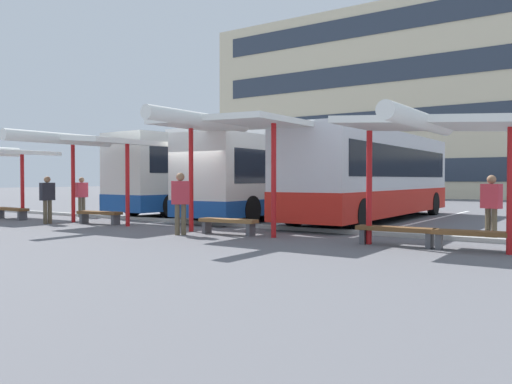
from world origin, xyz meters
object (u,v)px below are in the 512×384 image
at_px(bench_5, 477,236).
at_px(bench_4, 396,231).
at_px(bench_1, 11,211).
at_px(waiting_passenger_3, 491,203).
at_px(waiting_shelter_3, 432,126).
at_px(waiting_passenger_2, 82,194).
at_px(bench_2, 99,215).
at_px(coach_bus_1, 284,177).
at_px(coach_bus_2, 374,177).
at_px(waiting_passenger_1, 47,196).
at_px(coach_bus_0, 215,175).
at_px(bench_3, 228,223).
at_px(waiting_shelter_2, 224,125).
at_px(waiting_shelter_1, 92,142).
at_px(waiting_passenger_0, 180,199).

bearing_deg(bench_5, bench_4, -178.38).
relative_size(bench_1, waiting_passenger_3, 1.19).
xyz_separation_m(waiting_shelter_3, waiting_passenger_2, (-14.89, 2.04, -1.80)).
relative_size(bench_2, waiting_passenger_2, 1.09).
bearing_deg(coach_bus_1, coach_bus_2, -3.03).
height_order(waiting_passenger_1, waiting_passenger_2, waiting_passenger_1).
relative_size(bench_2, waiting_passenger_3, 1.07).
bearing_deg(waiting_shelter_3, coach_bus_0, 147.87).
distance_m(bench_1, bench_3, 10.48).
bearing_deg(coach_bus_1, waiting_passenger_3, -28.24).
relative_size(waiting_shelter_2, waiting_passenger_2, 2.81).
height_order(coach_bus_0, waiting_shelter_3, coach_bus_0).
bearing_deg(waiting_passenger_3, waiting_passenger_1, -166.57).
relative_size(coach_bus_1, bench_2, 6.81).
bearing_deg(bench_5, waiting_passenger_2, 173.88).
height_order(coach_bus_2, bench_3, coach_bus_2).
bearing_deg(bench_4, waiting_shelter_2, -174.60).
bearing_deg(waiting_shelter_1, bench_2, 90.00).
xyz_separation_m(bench_5, waiting_passenger_3, (-0.12, 2.23, 0.63)).
height_order(bench_4, bench_5, same).
bearing_deg(waiting_passenger_3, coach_bus_1, 151.76).
xyz_separation_m(coach_bus_2, waiting_shelter_1, (-7.26, -7.37, 1.19)).
relative_size(coach_bus_1, waiting_shelter_2, 2.64).
xyz_separation_m(waiting_shelter_3, waiting_passenger_1, (-13.12, -0.74, -1.78)).
bearing_deg(bench_4, waiting_passenger_2, 172.89).
distance_m(coach_bus_0, waiting_shelter_2, 10.47).
height_order(waiting_shelter_3, bench_5, waiting_shelter_3).
relative_size(coach_bus_0, waiting_passenger_0, 6.50).
relative_size(coach_bus_0, coach_bus_2, 0.98).
distance_m(waiting_shelter_1, bench_2, 2.54).
distance_m(bench_2, waiting_passenger_3, 12.50).
height_order(waiting_shelter_1, bench_2, waiting_shelter_1).
xyz_separation_m(coach_bus_0, coach_bus_2, (8.18, -0.51, -0.12)).
bearing_deg(bench_5, waiting_shelter_3, -158.97).
relative_size(coach_bus_0, waiting_shelter_3, 2.62).
relative_size(bench_2, waiting_shelter_3, 0.41).
relative_size(waiting_passenger_2, waiting_passenger_3, 0.98).
relative_size(coach_bus_1, bench_4, 6.54).
distance_m(coach_bus_1, coach_bus_2, 4.15).
bearing_deg(waiting_shelter_2, coach_bus_0, 130.21).
height_order(waiting_shelter_1, bench_5, waiting_shelter_1).
bearing_deg(waiting_passenger_2, waiting_passenger_1, -57.42).
bearing_deg(waiting_shelter_1, bench_1, -177.22).
height_order(bench_1, waiting_shelter_2, waiting_shelter_2).
bearing_deg(waiting_passenger_0, bench_2, 167.92).
distance_m(bench_1, bench_4, 15.26).
relative_size(coach_bus_0, waiting_shelter_1, 2.23).
bearing_deg(bench_2, waiting_passenger_1, -150.71).
height_order(coach_bus_2, waiting_passenger_3, coach_bus_2).
relative_size(bench_1, waiting_passenger_1, 1.20).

